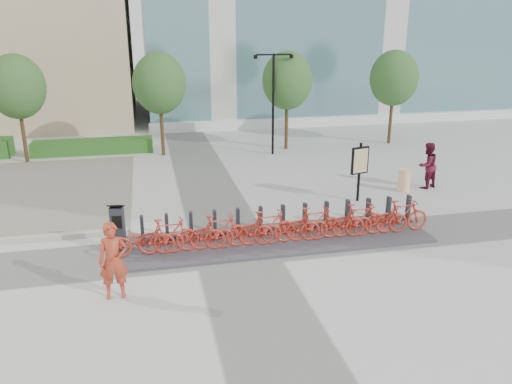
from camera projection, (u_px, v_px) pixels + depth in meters
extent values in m
plane|color=#ACACA9|center=(234.00, 249.00, 14.67)|extent=(120.00, 120.00, 0.00)
cube|color=#30711E|center=(94.00, 146.00, 25.76)|extent=(6.00, 1.20, 0.70)
cylinder|color=brown|center=(23.00, 131.00, 23.67)|extent=(0.18, 0.18, 3.00)
ellipsoid|color=#2E6229|center=(16.00, 87.00, 23.01)|extent=(2.60, 2.60, 2.99)
cylinder|color=brown|center=(162.00, 126.00, 25.01)|extent=(0.18, 0.18, 3.00)
ellipsoid|color=#2E6229|center=(159.00, 83.00, 24.36)|extent=(2.60, 2.60, 2.99)
cylinder|color=brown|center=(286.00, 121.00, 26.36)|extent=(0.18, 0.18, 3.00)
ellipsoid|color=#2E6229|center=(287.00, 80.00, 25.70)|extent=(2.60, 2.60, 2.99)
cylinder|color=brown|center=(391.00, 117.00, 27.60)|extent=(0.18, 0.18, 3.00)
ellipsoid|color=#2E6229|center=(394.00, 78.00, 26.95)|extent=(2.60, 2.60, 2.99)
cylinder|color=black|center=(273.00, 105.00, 24.91)|extent=(0.12, 0.12, 5.00)
cube|color=black|center=(265.00, 55.00, 24.05)|extent=(0.90, 0.08, 0.08)
cube|color=black|center=(283.00, 54.00, 24.24)|extent=(0.90, 0.08, 0.08)
cylinder|color=black|center=(256.00, 57.00, 23.99)|extent=(0.20, 0.20, 0.18)
cylinder|color=black|center=(291.00, 56.00, 24.36)|extent=(0.20, 0.20, 0.18)
cube|color=#414148|center=(274.00, 239.00, 15.21)|extent=(9.60, 2.40, 0.08)
imported|color=#AE2B1C|center=(142.00, 240.00, 13.91)|extent=(1.80, 0.63, 0.95)
imported|color=#AE2B1C|center=(168.00, 236.00, 14.05)|extent=(1.75, 0.49, 1.05)
imported|color=#AE2B1C|center=(194.00, 235.00, 14.21)|extent=(1.80, 0.63, 0.95)
imported|color=#AE2B1C|center=(219.00, 231.00, 14.34)|extent=(1.75, 0.49, 1.05)
imported|color=#AE2B1C|center=(243.00, 231.00, 14.51)|extent=(1.80, 0.63, 0.95)
imported|color=#AE2B1C|center=(267.00, 227.00, 14.64)|extent=(1.75, 0.49, 1.05)
imported|color=#AE2B1C|center=(291.00, 227.00, 14.81)|extent=(1.80, 0.63, 0.95)
imported|color=#AE2B1C|center=(314.00, 223.00, 14.94)|extent=(1.75, 0.49, 1.05)
imported|color=#AE2B1C|center=(337.00, 223.00, 15.11)|extent=(1.80, 0.63, 0.95)
imported|color=#AE2B1C|center=(359.00, 220.00, 15.24)|extent=(1.75, 0.49, 1.05)
imported|color=#AE2B1C|center=(380.00, 219.00, 15.40)|extent=(1.80, 0.63, 0.95)
imported|color=#AE2B1C|center=(402.00, 216.00, 15.54)|extent=(1.75, 0.49, 1.05)
cube|color=#23232B|center=(118.00, 229.00, 14.22)|extent=(0.41, 0.36, 1.30)
cube|color=black|center=(116.00, 206.00, 14.00)|extent=(0.49, 0.43, 0.17)
cube|color=black|center=(117.00, 222.00, 13.98)|extent=(0.26, 0.06, 0.37)
imported|color=#A53420|center=(113.00, 261.00, 11.75)|extent=(0.72, 0.49, 1.91)
imported|color=#4F0E22|center=(427.00, 165.00, 19.99)|extent=(1.09, 0.97, 1.87)
cylinder|color=orange|center=(404.00, 180.00, 19.69)|extent=(0.56, 0.56, 0.89)
cylinder|color=black|center=(359.00, 172.00, 18.39)|extent=(0.10, 0.10, 2.22)
cube|color=black|center=(360.00, 160.00, 18.24)|extent=(0.73, 0.29, 1.01)
cube|color=tan|center=(361.00, 161.00, 18.19)|extent=(0.61, 0.19, 0.89)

